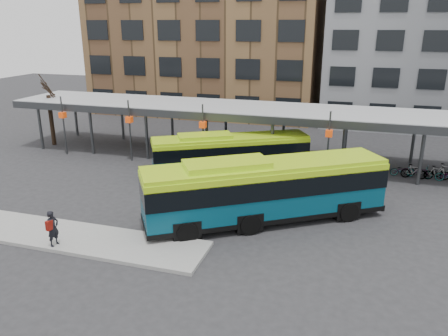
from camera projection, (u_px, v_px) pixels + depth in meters
ground at (196, 228)px, 23.20m from camera, size 120.00×120.00×0.00m
boarding_island at (72, 237)px, 21.98m from camera, size 14.00×3.00×0.18m
canopy at (252, 111)px, 33.65m from camera, size 40.00×6.53×4.80m
tree at (51, 118)px, 38.32m from camera, size 1.64×1.64×5.60m
building_brick at (210, 17)px, 51.53m from camera, size 26.00×14.00×22.00m
bus_front at (265, 189)px, 23.43m from camera, size 12.56×9.52×3.63m
bus_rear at (230, 153)px, 30.95m from camera, size 10.75×7.45×3.04m
pedestrian at (53, 228)px, 20.73m from camera, size 0.53×0.71×1.77m
bike_rack at (437, 173)px, 30.18m from camera, size 6.21×1.63×1.06m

